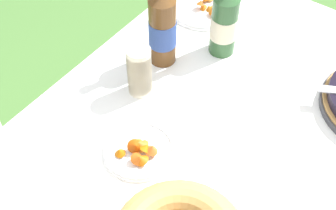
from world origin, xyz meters
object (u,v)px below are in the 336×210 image
object	(u,v)px
cup_stack	(139,71)
cider_bottle_green	(224,21)
snack_plate_near	(139,150)
snack_plate_left	(203,9)
cider_bottle_amber	(162,27)

from	to	relation	value
cup_stack	cider_bottle_green	size ratio (longest dim) A/B	0.51
snack_plate_near	snack_plate_left	size ratio (longest dim) A/B	0.87
snack_plate_left	snack_plate_near	bearing A→B (deg)	-162.03
cup_stack	snack_plate_near	bearing A→B (deg)	-142.41
cider_bottle_amber	snack_plate_near	size ratio (longest dim) A/B	1.78
cup_stack	snack_plate_left	world-z (taller)	cup_stack
snack_plate_left	cup_stack	bearing A→B (deg)	-172.35
cider_bottle_amber	snack_plate_near	distance (m)	0.39
snack_plate_near	cider_bottle_green	bearing A→B (deg)	4.72
cup_stack	cider_bottle_green	xyz separation A→B (m)	(0.29, -0.10, 0.04)
cider_bottle_green	snack_plate_near	world-z (taller)	cider_bottle_green
cup_stack	snack_plate_near	size ratio (longest dim) A/B	0.84
snack_plate_near	cup_stack	bearing A→B (deg)	37.59
cider_bottle_green	snack_plate_left	xyz separation A→B (m)	(0.13, 0.16, -0.11)
cup_stack	snack_plate_left	xyz separation A→B (m)	(0.43, 0.06, -0.07)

